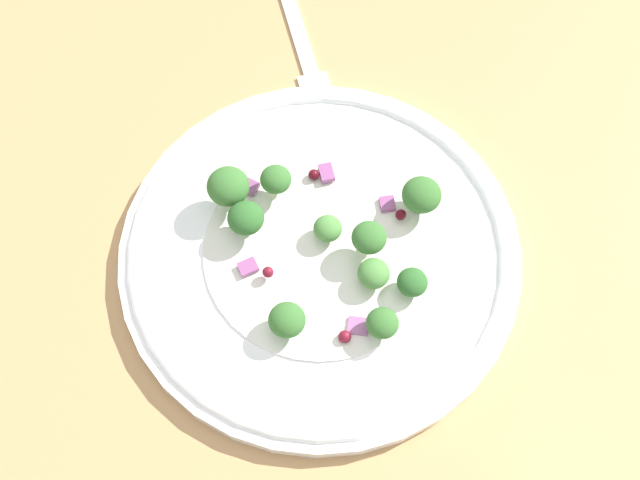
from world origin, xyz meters
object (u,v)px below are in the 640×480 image
broccoli_floret_0 (369,238)px  broccoli_floret_2 (287,320)px  plate (320,252)px  fork (298,30)px  broccoli_floret_1 (373,271)px

broccoli_floret_0 → broccoli_floret_2: bearing=-54.3°
plate → fork: plate is taller
plate → broccoli_floret_2: 6.40cm
plate → broccoli_floret_1: broccoli_floret_1 is taller
fork → broccoli_floret_1: bearing=3.0°
broccoli_floret_0 → fork: broccoli_floret_0 is taller
broccoli_floret_0 → broccoli_floret_1: 2.19cm
broccoli_floret_1 → fork: broccoli_floret_1 is taller
broccoli_floret_0 → fork: bearing=-176.4°
plate → broccoli_floret_1: bearing=47.6°
broccoli_floret_0 → fork: (-20.84, -1.30, -3.11)cm
broccoli_floret_2 → fork: 25.95cm
broccoli_floret_1 → broccoli_floret_2: broccoli_floret_2 is taller
broccoli_floret_1 → fork: size_ratio=0.12×
broccoli_floret_0 → broccoli_floret_2: broccoli_floret_0 is taller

